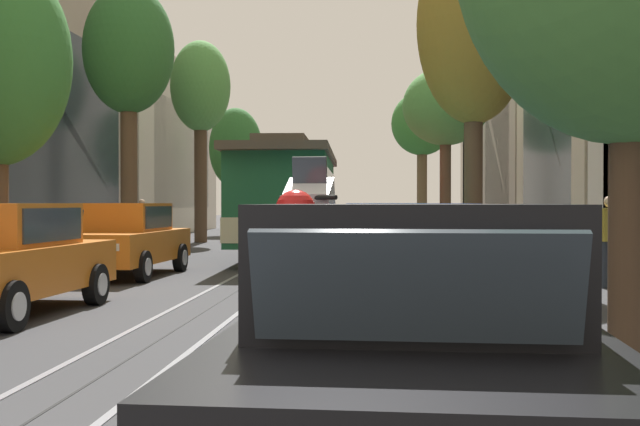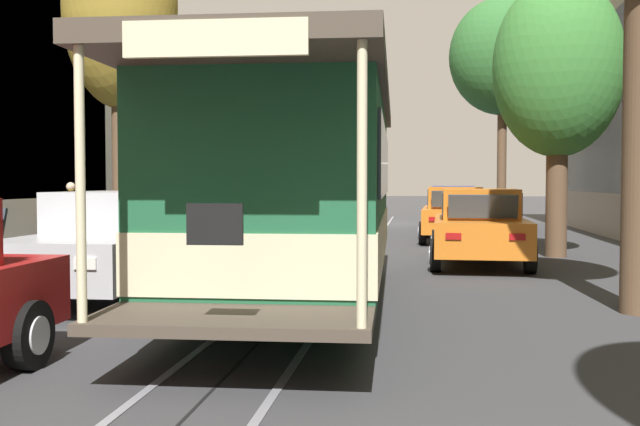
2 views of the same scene
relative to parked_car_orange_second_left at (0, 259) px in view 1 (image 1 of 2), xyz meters
name	(u,v)px [view 1 (image 1 of 2)]	position (x,y,z in m)	size (l,w,h in m)	color
ground_plane	(286,260)	(2.78, 11.01, -0.80)	(160.00, 160.00, 0.00)	#38383A
trolley_track_rails	(297,254)	(2.78, 13.98, -0.79)	(1.14, 57.68, 0.01)	gray
building_facade_right	(631,118)	(13.03, 14.31, 3.38)	(5.79, 49.38, 9.83)	gray
parked_car_orange_second_left	(0,259)	(0.00, 0.00, 0.00)	(2.12, 4.41, 1.58)	orange
parked_car_orange_mid_left	(124,239)	(-0.18, 6.09, 0.00)	(2.10, 4.40, 1.58)	orange
parked_car_black_near_right	(414,346)	(5.50, -6.46, 0.00)	(2.12, 4.41, 1.58)	black
parked_car_blue_second_right	(406,266)	(5.65, -0.94, 0.00)	(2.10, 4.40, 1.58)	#233D93
parked_car_teal_mid_right	(388,243)	(5.50, 4.91, 0.00)	(2.06, 4.39, 1.58)	#196B70
parked_car_silver_fourth_right	(388,232)	(5.59, 11.06, 0.00)	(2.00, 4.36, 1.58)	#B7B7BC
parked_car_red_fifth_right	(383,226)	(5.49, 16.58, 0.00)	(2.05, 4.38, 1.58)	red
parked_car_green_sixth_right	(385,222)	(5.60, 22.29, 0.00)	(2.08, 4.39, 1.58)	#1E6038
street_tree_kerb_left_mid	(129,55)	(-1.78, 11.52, 5.00)	(2.60, 2.29, 7.80)	brown
street_tree_kerb_left_fourth	(200,91)	(-1.80, 20.87, 5.26)	(2.40, 2.57, 8.09)	#4C3826
street_tree_kerb_left_far	(236,149)	(-1.81, 28.89, 3.47)	(2.67, 2.26, 6.35)	#4C3826
street_tree_kerb_right_second	(474,28)	(7.35, 6.56, 4.54)	(2.44, 2.14, 7.60)	brown
street_tree_kerb_right_mid	(445,109)	(7.62, 16.95, 4.03)	(2.96, 2.76, 6.25)	brown
street_tree_kerb_right_fourth	(422,126)	(7.40, 27.41, 4.42)	(2.92, 2.55, 6.87)	brown
cable_car_trolley	(287,200)	(2.78, 11.27, 0.86)	(2.81, 9.17, 3.28)	#1E5B38
motorcycle_with_rider	(303,291)	(4.81, -5.60, 0.20)	(0.56, 1.79, 1.91)	black
pedestrian_on_left_pavement	(610,236)	(9.61, 4.34, 0.17)	(0.55, 0.32, 1.72)	#282D38
pedestrian_on_right_pavement	(481,223)	(8.88, 17.26, 0.09)	(0.55, 0.22, 1.57)	slate
pedestrian_crossing_far	(142,220)	(-3.20, 17.51, 0.17)	(0.55, 0.42, 1.72)	black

